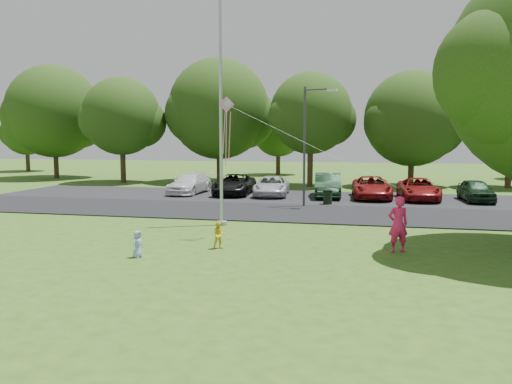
% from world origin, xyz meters
% --- Properties ---
extents(ground, '(120.00, 120.00, 0.00)m').
position_xyz_m(ground, '(0.00, 0.00, 0.00)').
color(ground, '#305917').
rests_on(ground, ground).
extents(park_road, '(60.00, 6.00, 0.06)m').
position_xyz_m(park_road, '(0.00, 9.00, 0.03)').
color(park_road, black).
rests_on(park_road, ground).
extents(parking_strip, '(42.00, 7.00, 0.06)m').
position_xyz_m(parking_strip, '(0.00, 15.50, 0.03)').
color(parking_strip, black).
rests_on(parking_strip, ground).
extents(flagpole, '(0.50, 0.50, 10.00)m').
position_xyz_m(flagpole, '(-3.50, 5.00, 4.17)').
color(flagpole, '#B7BABF').
rests_on(flagpole, ground).
extents(street_lamp, '(1.80, 0.60, 6.49)m').
position_xyz_m(street_lamp, '(-0.42, 11.28, 3.90)').
color(street_lamp, '#3F3F44').
rests_on(street_lamp, ground).
extents(trash_can, '(0.53, 0.53, 0.84)m').
position_xyz_m(trash_can, '(0.55, 12.38, 0.42)').
color(trash_can, black).
rests_on(trash_can, ground).
extents(tree_row, '(64.35, 11.94, 10.88)m').
position_xyz_m(tree_row, '(1.59, 24.23, 5.71)').
color(tree_row, '#332316').
rests_on(tree_row, ground).
extents(horizon_trees, '(77.46, 7.20, 7.02)m').
position_xyz_m(horizon_trees, '(4.06, 33.88, 4.30)').
color(horizon_trees, '#332316').
rests_on(horizon_trees, ground).
extents(parked_cars, '(19.69, 5.04, 1.48)m').
position_xyz_m(parked_cars, '(-0.33, 15.64, 0.73)').
color(parked_cars, silver).
rests_on(parked_cars, ground).
extents(woman, '(0.80, 0.65, 1.89)m').
position_xyz_m(woman, '(3.67, 1.30, 0.94)').
color(woman, '#E21E5D').
rests_on(woman, ground).
extents(child_yellow, '(0.57, 0.51, 0.95)m').
position_xyz_m(child_yellow, '(-2.28, 0.52, 0.48)').
color(child_yellow, yellow).
rests_on(child_yellow, ground).
extents(child_blue, '(0.37, 0.48, 0.87)m').
position_xyz_m(child_blue, '(-4.48, -1.22, 0.43)').
color(child_blue, '#8A9FD5').
rests_on(child_blue, ground).
extents(kite, '(6.47, 1.30, 3.18)m').
position_xyz_m(kite, '(-2.34, 2.30, 4.52)').
color(kite, pink).
rests_on(kite, ground).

